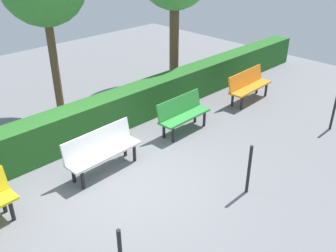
% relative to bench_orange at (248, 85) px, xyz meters
% --- Properties ---
extents(ground_plane, '(19.67, 19.67, 0.00)m').
position_rel_bench_orange_xyz_m(ground_plane, '(4.97, 0.56, -0.48)').
color(ground_plane, slate).
extents(bench_orange, '(1.61, 0.53, 0.86)m').
position_rel_bench_orange_xyz_m(bench_orange, '(0.00, 0.00, 0.00)').
color(bench_orange, orange).
rests_on(bench_orange, ground_plane).
extents(bench_green, '(1.44, 0.49, 0.86)m').
position_rel_bench_orange_xyz_m(bench_green, '(2.66, -0.05, -0.00)').
color(bench_green, '#2D8C38').
rests_on(bench_green, ground_plane).
extents(bench_white, '(1.63, 0.51, 0.86)m').
position_rel_bench_orange_xyz_m(bench_white, '(5.03, -0.03, 0.00)').
color(bench_white, white).
rests_on(bench_white, ground_plane).
extents(hedge_row, '(15.67, 0.60, 0.90)m').
position_rel_bench_orange_xyz_m(hedge_row, '(3.85, -1.31, -0.03)').
color(hedge_row, '#266023').
rests_on(hedge_row, ground_plane).
extents(railing_post_near, '(0.06, 0.06, 1.00)m').
position_rel_bench_orange_xyz_m(railing_post_near, '(0.00, 2.46, 0.02)').
color(railing_post_near, black).
rests_on(railing_post_near, ground_plane).
extents(railing_post_mid, '(0.06, 0.06, 1.00)m').
position_rel_bench_orange_xyz_m(railing_post_mid, '(3.55, 2.46, 0.02)').
color(railing_post_mid, black).
rests_on(railing_post_mid, ground_plane).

